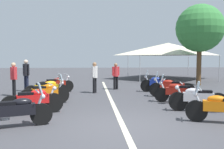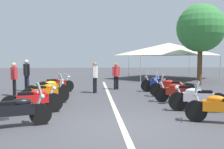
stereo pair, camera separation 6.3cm
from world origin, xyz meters
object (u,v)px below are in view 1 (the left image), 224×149
motorcycle_left_row_0 (16,111)px  bystander_1 (26,73)px  motorcycle_right_row_4 (158,83)px  motorcycle_right_row_1 (198,98)px  motorcycle_left_row_2 (46,93)px  bystander_3 (116,74)px  motorcycle_left_row_1 (33,100)px  motorcycle_right_row_3 (171,87)px  motorcycle_left_row_3 (47,89)px  motorcycle_right_row_0 (222,107)px  bystander_2 (14,76)px  event_tent (168,49)px  roadside_tree_0 (200,29)px  motorcycle_left_row_4 (56,84)px  bystander_0 (95,75)px  motorcycle_right_row_2 (178,92)px

motorcycle_left_row_0 → bystander_1: bearing=83.1°
motorcycle_right_row_4 → motorcycle_left_row_0: bearing=60.5°
motorcycle_right_row_1 → motorcycle_left_row_0: bearing=28.3°
motorcycle_left_row_2 → bystander_3: bystander_3 is taller
motorcycle_right_row_1 → motorcycle_left_row_1: bearing=12.9°
motorcycle_right_row_1 → motorcycle_right_row_3: (3.25, -0.10, 0.01)m
motorcycle_left_row_3 → motorcycle_right_row_0: bearing=-61.0°
bystander_2 → motorcycle_right_row_3: bearing=147.7°
bystander_2 → event_tent: event_tent is taller
motorcycle_right_row_1 → roadside_tree_0: roadside_tree_0 is taller
motorcycle_right_row_3 → bystander_1: (2.61, 7.52, 0.58)m
motorcycle_left_row_1 → motorcycle_left_row_4: motorcycle_left_row_1 is taller
bystander_1 → bystander_2: size_ratio=1.08×
motorcycle_left_row_2 → bystander_1: size_ratio=1.06×
motorcycle_left_row_0 → bystander_0: (6.47, -2.20, 0.51)m
motorcycle_left_row_0 → bystander_3: 8.61m
motorcycle_right_row_0 → event_tent: event_tent is taller
motorcycle_left_row_0 → motorcycle_right_row_4: size_ratio=0.95×
bystander_3 → roadside_tree_0: roadside_tree_0 is taller
motorcycle_left_row_3 → bystander_1: bearing=100.1°
motorcycle_right_row_0 → bystander_3: bearing=-53.9°
motorcycle_left_row_0 → motorcycle_right_row_0: motorcycle_right_row_0 is taller
roadside_tree_0 → event_tent: bearing=6.8°
motorcycle_right_row_3 → motorcycle_right_row_4: 1.76m
bystander_2 → event_tent: (9.02, -10.58, 1.68)m
motorcycle_right_row_0 → motorcycle_right_row_4: size_ratio=1.00×
motorcycle_left_row_4 → bystander_0: (-0.23, -2.09, 0.51)m
motorcycle_left_row_4 → bystander_1: size_ratio=1.04×
bystander_1 → bystander_0: bearing=114.7°
motorcycle_left_row_3 → motorcycle_right_row_3: bearing=-21.4°
motorcycle_right_row_2 → motorcycle_right_row_4: size_ratio=0.96×
motorcycle_left_row_2 → event_tent: bearing=27.5°
motorcycle_right_row_2 → motorcycle_right_row_4: 3.31m
motorcycle_left_row_1 → motorcycle_right_row_1: same height
motorcycle_left_row_1 → event_tent: bearing=35.8°
bystander_2 → motorcycle_right_row_0: bearing=117.3°
motorcycle_left_row_1 → event_tent: size_ratio=0.28×
motorcycle_left_row_3 → event_tent: (9.92, -8.81, 2.19)m
bystander_2 → motorcycle_right_row_4: bearing=160.8°
motorcycle_left_row_4 → bystander_0: size_ratio=1.13×
motorcycle_left_row_2 → roadside_tree_0: size_ratio=0.34×
motorcycle_right_row_4 → motorcycle_left_row_2: bearing=41.6°
motorcycle_right_row_0 → motorcycle_right_row_3: motorcycle_right_row_3 is taller
motorcycle_left_row_1 → bystander_1: 6.11m
motorcycle_right_row_4 → bystander_0: bearing=13.2°
motorcycle_left_row_2 → motorcycle_right_row_4: motorcycle_left_row_2 is taller
motorcycle_left_row_1 → motorcycle_left_row_0: bearing=-113.9°
bystander_0 → motorcycle_left_row_4: bearing=-164.4°
bystander_3 → motorcycle_right_row_2: bearing=174.7°
motorcycle_left_row_4 → bystander_2: 2.21m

